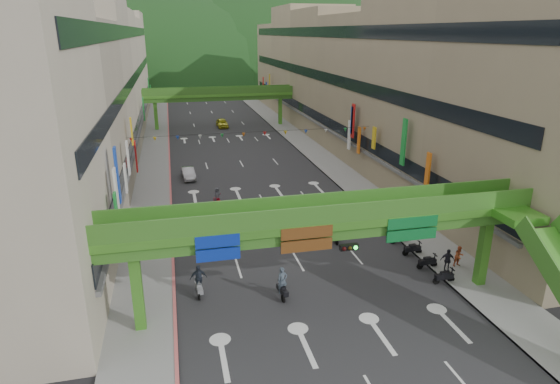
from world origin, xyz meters
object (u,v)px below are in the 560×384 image
at_px(overpass_near, 345,232).
at_px(pedestrian_red, 459,258).
at_px(car_silver, 188,173).
at_px(scooter_rider_mid, 335,229).
at_px(scooter_rider_near, 282,284).
at_px(car_yellow, 222,123).

relative_size(overpass_near, pedestrian_red, 18.22).
bearing_deg(car_silver, overpass_near, -80.05).
relative_size(scooter_rider_mid, car_silver, 0.57).
xyz_separation_m(scooter_rider_near, pedestrian_red, (13.35, 1.03, -0.25)).
relative_size(overpass_near, scooter_rider_near, 13.04).
bearing_deg(overpass_near, scooter_rider_near, 147.21).
bearing_deg(car_yellow, overpass_near, -91.48).
relative_size(car_silver, car_yellow, 0.86).
distance_m(scooter_rider_near, scooter_rider_mid, 9.39).
bearing_deg(pedestrian_red, scooter_rider_mid, 132.31).
distance_m(scooter_rider_near, pedestrian_red, 13.40).
distance_m(overpass_near, scooter_rider_near, 5.69).
bearing_deg(scooter_rider_near, car_yellow, 87.38).
distance_m(car_silver, pedestrian_red, 32.07).
xyz_separation_m(car_silver, car_yellow, (7.34, 30.03, 0.13)).
relative_size(scooter_rider_near, car_silver, 0.55).
distance_m(scooter_rider_mid, pedestrian_red, 9.53).
bearing_deg(scooter_rider_near, scooter_rider_mid, 49.73).
distance_m(overpass_near, scooter_rider_mid, 10.49).
bearing_deg(car_yellow, scooter_rider_mid, -88.15).
bearing_deg(car_silver, scooter_rider_mid, -67.18).
height_order(scooter_rider_mid, car_silver, scooter_rider_mid).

